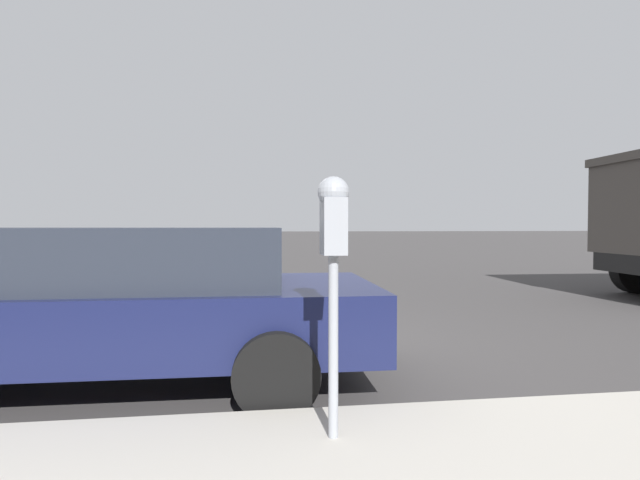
{
  "coord_description": "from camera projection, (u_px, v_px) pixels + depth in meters",
  "views": [
    {
      "loc": [
        -5.64,
        -0.27,
        1.41
      ],
      "look_at": [
        -2.65,
        -0.69,
        1.32
      ],
      "focal_mm": 28.0,
      "sensor_mm": 36.0,
      "label": 1
    }
  ],
  "objects": [
    {
      "name": "ground_plane",
      "position": [
        227.0,
        351.0,
        5.59
      ],
      "size": [
        220.0,
        220.0,
        0.0
      ],
      "primitive_type": "plane",
      "color": "#3D3A3A"
    },
    {
      "name": "car_navy",
      "position": [
        111.0,
        301.0,
        4.36
      ],
      "size": [
        2.14,
        4.77,
        1.39
      ],
      "rotation": [
        0.0,
        0.0,
        -0.02
      ],
      "color": "#14193D",
      "rests_on": "ground_plane"
    },
    {
      "name": "parking_meter",
      "position": [
        333.0,
        238.0,
        2.98
      ],
      "size": [
        0.21,
        0.19,
        1.57
      ],
      "color": "gray",
      "rests_on": "sidewalk"
    }
  ]
}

